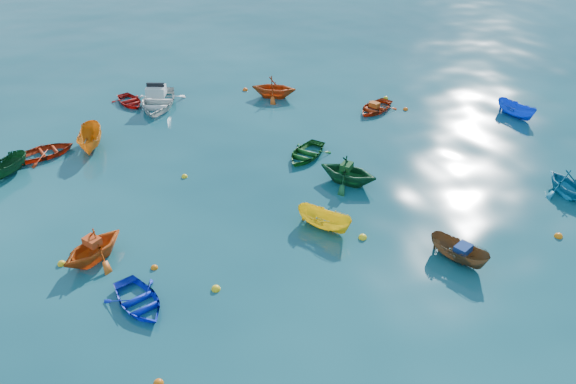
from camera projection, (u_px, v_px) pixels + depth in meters
name	position (u px, v px, depth m)	size (l,w,h in m)	color
ground	(327.00, 260.00, 23.83)	(160.00, 160.00, 0.00)	#093643
dinghy_blue_sw	(140.00, 305.00, 21.55)	(2.11, 2.94, 0.61)	#1027CA
sampan_brown_mid	(457.00, 260.00, 23.80)	(1.02, 2.71, 1.05)	brown
dinghy_orange_w	(95.00, 259.00, 23.86)	(2.53, 2.93, 1.54)	#D85614
sampan_yellow_mid	(324.00, 228.00, 25.74)	(1.04, 2.76, 1.07)	yellow
dinghy_green_e	(306.00, 157.00, 31.41)	(2.21, 3.09, 0.64)	#13541A
dinghy_cyan_se	(564.00, 194.00, 28.16)	(2.28, 2.64, 1.39)	teal
dinghy_red_nw	(47.00, 155.00, 31.52)	(2.22, 3.11, 0.64)	#AF2B0E
sampan_orange_n	(92.00, 148.00, 32.28)	(1.24, 3.29, 1.27)	orange
dinghy_green_n	(347.00, 183.00, 29.05)	(2.63, 3.05, 1.61)	#125129
dinghy_red_ne	(375.00, 111.00, 36.59)	(2.16, 3.02, 0.63)	#B7320F
sampan_blue_far	(515.00, 116.00, 35.84)	(1.04, 2.77, 1.07)	blue
dinghy_red_far	(130.00, 104.00, 37.52)	(1.96, 2.74, 0.57)	#A7110D
dinghy_orange_far	(274.00, 97.00, 38.44)	(2.60, 3.01, 1.59)	#C44812
sampan_green_far	(7.00, 176.00, 29.63)	(1.09, 2.88, 1.11)	#0F411D
motorboat_white	(158.00, 106.00, 37.19)	(3.22, 4.49, 1.53)	silver
tarp_blue_a	(463.00, 249.00, 23.34)	(0.71, 0.54, 0.35)	navy
tarp_orange_a	(92.00, 241.00, 23.38)	(0.68, 0.52, 0.33)	#D94116
tarp_green_b	(347.00, 166.00, 28.57)	(0.67, 0.51, 0.32)	#104217
tarp_orange_b	(374.00, 105.00, 36.28)	(0.60, 0.45, 0.29)	#D75416
buoy_or_a	(159.00, 384.00, 18.47)	(0.35, 0.35, 0.35)	orange
buoy_ye_a	(216.00, 289.00, 22.28)	(0.37, 0.37, 0.37)	yellow
buoy_or_b	(558.00, 237.00, 25.18)	(0.38, 0.38, 0.38)	orange
buoy_ye_b	(62.00, 264.00, 23.58)	(0.35, 0.35, 0.35)	yellow
buoy_or_c	(154.00, 268.00, 23.37)	(0.30, 0.30, 0.30)	orange
buoy_ye_c	(363.00, 238.00, 25.11)	(0.39, 0.39, 0.39)	yellow
buoy_or_d	(405.00, 110.00, 36.70)	(0.34, 0.34, 0.34)	#F65C0D
buoy_ye_d	(185.00, 177.00, 29.55)	(0.33, 0.33, 0.33)	yellow
buoy_or_e	(245.00, 90.00, 39.46)	(0.37, 0.37, 0.37)	#FE510D
buoy_ye_e	(386.00, 99.00, 38.23)	(0.34, 0.34, 0.34)	gold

